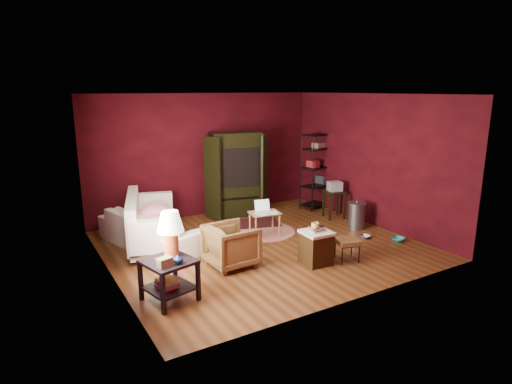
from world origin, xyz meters
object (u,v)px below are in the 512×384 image
Objects in this scene: armchair at (231,243)px; wire_shelving at (318,167)px; laptop_desk at (264,215)px; tv_armoire at (236,173)px; hamper at (316,247)px; sofa at (150,224)px; side_table at (170,248)px.

wire_shelving is at bearing -60.84° from armchair.
laptop_desk is 0.37× the size of tv_armoire.
tv_armoire is (0.20, 3.24, 0.71)m from hamper.
tv_armoire is at bearing -83.11° from sofa.
hamper is 0.36× the size of wire_shelving.
sofa reaches higher than armchair.
side_table is at bearing 112.37° from armchair.
sofa is 1.25× the size of wire_shelving.
tv_armoire is at bearing 86.41° from hamper.
laptop_desk is (2.14, -0.57, -0.00)m from sofa.
side_table is 2.96m from laptop_desk.
wire_shelving is at bearing 36.27° from laptop_desk.
sofa is 2.22m from laptop_desk.
armchair is 0.42× the size of wire_shelving.
side_table is at bearing 153.47° from sofa.
hamper is at bearing -119.68° from armchair.
tv_armoire is 1.05× the size of wire_shelving.
side_table reaches higher than laptop_desk.
sofa is at bearing 174.00° from laptop_desk.
tv_armoire is 2.11m from wire_shelving.
armchair is at bearing 152.52° from hamper.
armchair is at bearing 24.57° from side_table.
tv_armoire is at bearing 154.85° from wire_shelving.
armchair is at bearing -133.10° from laptop_desk.
hamper is 3.32m from tv_armoire.
laptop_desk is 2.63m from wire_shelving.
sofa is at bearing 134.39° from hamper.
wire_shelving is at bearing 51.11° from hamper.
tv_armoire reaches higher than side_table.
wire_shelving reaches higher than sofa.
hamper is (2.52, -0.08, -0.45)m from side_table.
side_table is 1.90× the size of hamper.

